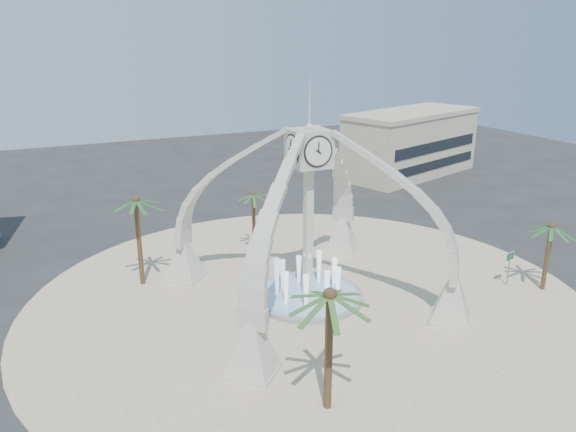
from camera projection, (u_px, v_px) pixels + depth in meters
name	position (u px, v px, depth m)	size (l,w,h in m)	color
ground	(307.00, 299.00, 40.64)	(140.00, 140.00, 0.00)	#282828
plaza	(307.00, 298.00, 40.63)	(40.00, 40.00, 0.06)	beige
clock_tower	(308.00, 213.00, 38.64)	(17.94, 17.94, 16.30)	beige
fountain	(307.00, 295.00, 40.55)	(8.00, 8.00, 3.62)	#9A9A9D
building_ne	(411.00, 143.00, 75.58)	(21.87, 14.17, 8.60)	beige
palm_east	(552.00, 227.00, 40.57)	(4.54, 4.54, 5.69)	brown
palm_west	(136.00, 202.00, 40.98)	(4.05, 4.05, 7.45)	brown
palm_north	(253.00, 195.00, 47.77)	(4.37, 4.37, 5.95)	brown
palm_south	(330.00, 296.00, 26.83)	(4.94, 4.94, 7.20)	brown
street_sign	(510.00, 261.00, 42.11)	(1.03, 0.27, 2.87)	slate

